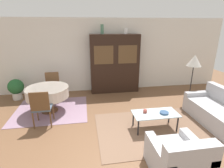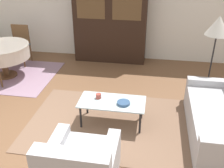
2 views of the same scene
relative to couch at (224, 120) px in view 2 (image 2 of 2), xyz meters
name	(u,v)px [view 2 (image 2 of 2)]	position (x,y,z in m)	size (l,w,h in m)	color
ground_plane	(35,138)	(-2.88, -0.54, -0.30)	(14.00, 14.00, 0.00)	brown
wall_back	(88,5)	(-2.88, 3.09, 1.05)	(10.00, 0.06, 2.70)	silver
area_rug	(112,123)	(-1.76, 0.03, -0.30)	(2.81, 1.93, 0.01)	brown
dining_rug	(10,75)	(-4.43, 1.50, -0.30)	(2.10, 1.78, 0.01)	gray
couch	(224,120)	(0.00, 0.00, 0.00)	(0.89, 1.86, 0.85)	#B2B2B7
armchair	(80,168)	(-1.91, -1.33, 0.00)	(0.85, 0.89, 0.82)	#B2B2B7
coffee_table	(112,104)	(-1.75, 0.05, 0.08)	(1.09, 0.54, 0.42)	black
display_cabinet	(110,19)	(-2.26, 2.82, 0.77)	(1.79, 0.45, 2.14)	black
dining_table	(2,52)	(-4.47, 1.44, 0.29)	(1.20, 1.20, 0.74)	brown
dining_chair_far	(20,42)	(-4.47, 2.26, 0.24)	(0.44, 0.44, 0.95)	brown
floor_lamp	(218,28)	(-0.03, 1.35, 1.06)	(0.44, 0.44, 1.58)	black
cup	(98,96)	(-1.99, 0.11, 0.16)	(0.09, 0.09, 0.08)	#9E4238
bowl	(123,103)	(-1.56, 0.00, 0.15)	(0.21, 0.21, 0.04)	#33517A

